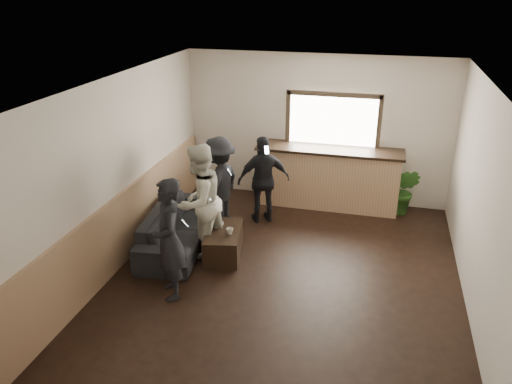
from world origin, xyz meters
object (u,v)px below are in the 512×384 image
(coffee_table, at_px, (224,242))
(cup_a, at_px, (220,224))
(potted_plant, at_px, (404,191))
(person_c, at_px, (219,184))
(bar_counter, at_px, (328,174))
(person_a, at_px, (169,240))
(person_d, at_px, (264,180))
(person_b, at_px, (199,201))
(cup_b, at_px, (230,231))
(sofa, at_px, (179,227))

(coffee_table, distance_m, cup_a, 0.29)
(potted_plant, height_order, person_c, person_c)
(bar_counter, bearing_deg, cup_a, -123.58)
(bar_counter, relative_size, person_c, 1.65)
(person_a, distance_m, person_d, 2.62)
(person_b, bearing_deg, bar_counter, 163.31)
(cup_a, height_order, person_c, person_c)
(cup_b, relative_size, person_d, 0.07)
(bar_counter, xyz_separation_m, coffee_table, (-1.35, -2.28, -0.43))
(bar_counter, xyz_separation_m, cup_b, (-1.21, -2.37, -0.17))
(cup_a, distance_m, cup_b, 0.30)
(sofa, height_order, person_c, person_c)
(bar_counter, relative_size, cup_a, 24.14)
(cup_b, height_order, person_a, person_a)
(bar_counter, xyz_separation_m, person_c, (-1.70, -1.39, 0.18))
(cup_a, xyz_separation_m, potted_plant, (2.84, 2.12, -0.01))
(sofa, bearing_deg, cup_b, -109.86)
(cup_a, distance_m, potted_plant, 3.55)
(coffee_table, distance_m, person_d, 1.48)
(bar_counter, height_order, person_c, bar_counter)
(cup_b, bearing_deg, coffee_table, 146.18)
(bar_counter, distance_m, potted_plant, 1.42)
(person_c, bearing_deg, sofa, -20.16)
(potted_plant, xyz_separation_m, person_b, (-3.10, -2.29, 0.45))
(person_d, bearing_deg, person_c, 6.44)
(sofa, distance_m, cup_b, 0.97)
(person_b, bearing_deg, cup_b, 105.43)
(sofa, relative_size, coffee_table, 2.29)
(potted_plant, xyz_separation_m, person_c, (-3.10, -1.34, 0.37))
(bar_counter, height_order, person_d, bar_counter)
(person_b, relative_size, person_d, 1.15)
(cup_a, height_order, potted_plant, potted_plant)
(person_a, bearing_deg, person_c, 150.39)
(person_a, height_order, person_c, person_a)
(bar_counter, height_order, potted_plant, bar_counter)
(cup_b, bearing_deg, person_c, 116.24)
(cup_b, distance_m, person_a, 1.28)
(sofa, distance_m, person_b, 0.76)
(cup_a, relative_size, person_c, 0.07)
(sofa, bearing_deg, person_a, -167.93)
(sofa, height_order, cup_b, sofa)
(sofa, relative_size, potted_plant, 2.41)
(person_c, bearing_deg, person_a, 10.38)
(person_b, distance_m, person_c, 0.96)
(potted_plant, relative_size, person_c, 0.55)
(potted_plant, height_order, person_a, person_a)
(coffee_table, height_order, person_c, person_c)
(sofa, distance_m, potted_plant, 4.13)
(coffee_table, relative_size, person_d, 0.60)
(bar_counter, bearing_deg, person_a, -115.97)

